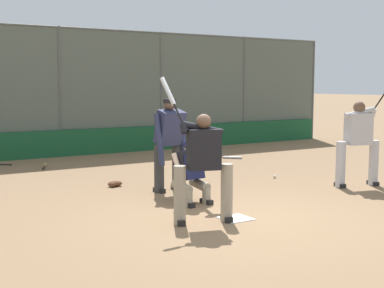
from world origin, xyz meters
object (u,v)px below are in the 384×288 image
object	(u,v)px
batter_on_deck	(359,140)
spare_bat_by_padding	(45,165)
spare_bat_first_base_side	(230,157)
fielding_glove_on_dirt	(115,184)
baseball_loose	(275,176)
batter_at_plate	(203,164)
catcher_behind_plate	(192,170)
umpire_home	(169,142)

from	to	relation	value
batter_on_deck	spare_bat_by_padding	xyz separation A→B (m)	(4.59, -5.75, -0.89)
batter_on_deck	spare_bat_first_base_side	distance (m)	4.65
fielding_glove_on_dirt	baseball_loose	world-z (taller)	fielding_glove_on_dirt
batter_at_plate	catcher_behind_plate	bearing A→B (deg)	-98.19
catcher_behind_plate	fielding_glove_on_dirt	bearing A→B (deg)	-81.62
umpire_home	spare_bat_first_base_side	distance (m)	4.81
umpire_home	batter_on_deck	bearing A→B (deg)	151.04
spare_bat_first_base_side	fielding_glove_on_dirt	xyz separation A→B (m)	(4.29, 2.08, 0.02)
batter_at_plate	fielding_glove_on_dirt	bearing A→B (deg)	-73.89
catcher_behind_plate	batter_at_plate	bearing A→B (deg)	60.39
catcher_behind_plate	baseball_loose	xyz separation A→B (m)	(-2.82, -1.20, -0.54)
batter_on_deck	spare_bat_by_padding	world-z (taller)	batter_on_deck
umpire_home	spare_bat_by_padding	distance (m)	4.51
umpire_home	batter_on_deck	world-z (taller)	batter_on_deck
umpire_home	batter_on_deck	size ratio (longest dim) A/B	0.76
batter_at_plate	batter_on_deck	size ratio (longest dim) A/B	0.92
catcher_behind_plate	spare_bat_by_padding	world-z (taller)	catcher_behind_plate
catcher_behind_plate	batter_on_deck	bearing A→B (deg)	169.09
catcher_behind_plate	baseball_loose	bearing A→B (deg)	-162.15
batter_on_deck	spare_bat_first_base_side	bearing A→B (deg)	102.85
catcher_behind_plate	batter_on_deck	xyz separation A→B (m)	(-3.63, 0.37, 0.35)
catcher_behind_plate	batter_on_deck	world-z (taller)	batter_on_deck
spare_bat_by_padding	spare_bat_first_base_side	xyz separation A→B (m)	(-4.74, 1.19, 0.00)
catcher_behind_plate	spare_bat_by_padding	bearing A→B (deg)	-85.04
catcher_behind_plate	umpire_home	world-z (taller)	umpire_home
spare_bat_by_padding	fielding_glove_on_dirt	bearing A→B (deg)	-152.35
catcher_behind_plate	fielding_glove_on_dirt	world-z (taller)	catcher_behind_plate
umpire_home	spare_bat_first_base_side	bearing A→B (deg)	-144.98
catcher_behind_plate	umpire_home	distance (m)	1.20
batter_on_deck	catcher_behind_plate	bearing A→B (deg)	-171.05
spare_bat_by_padding	batter_on_deck	bearing A→B (deg)	-121.63
batter_at_plate	fielding_glove_on_dirt	xyz separation A→B (m)	(-0.01, -3.26, -0.81)
catcher_behind_plate	baseball_loose	size ratio (longest dim) A/B	15.04
batter_at_plate	spare_bat_by_padding	xyz separation A→B (m)	(0.44, -6.53, -0.84)
umpire_home	batter_at_plate	bearing A→B (deg)	67.16
batter_at_plate	catcher_behind_plate	world-z (taller)	batter_at_plate
umpire_home	baseball_loose	bearing A→B (deg)	176.05
spare_bat_first_base_side	fielding_glove_on_dirt	size ratio (longest dim) A/B	2.30
fielding_glove_on_dirt	catcher_behind_plate	bearing A→B (deg)	103.54
catcher_behind_plate	umpire_home	xyz separation A→B (m)	(-0.19, -1.12, 0.37)
batter_on_deck	fielding_glove_on_dirt	xyz separation A→B (m)	(4.14, -2.48, -0.87)
spare_bat_by_padding	baseball_loose	world-z (taller)	baseball_loose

